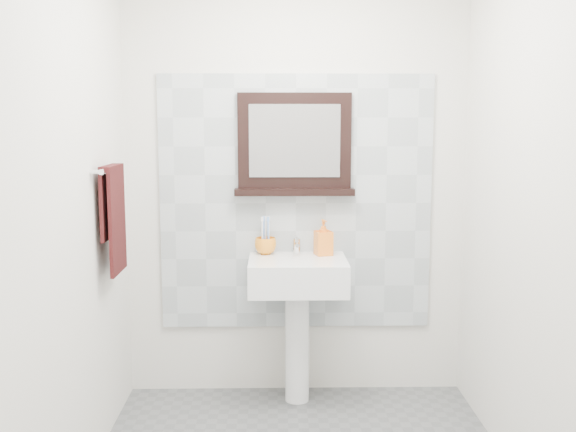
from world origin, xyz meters
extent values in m
cube|color=silver|center=(0.00, 1.10, 1.25)|extent=(2.00, 0.01, 2.50)
cube|color=silver|center=(0.00, -1.10, 1.25)|extent=(2.00, 0.01, 2.50)
cube|color=silver|center=(-1.00, 0.00, 1.25)|extent=(0.01, 2.20, 2.50)
cube|color=silver|center=(1.00, 0.00, 1.25)|extent=(0.01, 2.20, 2.50)
cube|color=#ADB7BC|center=(0.00, 1.09, 1.15)|extent=(1.60, 0.02, 1.50)
cylinder|color=white|center=(0.00, 0.92, 0.34)|extent=(0.14, 0.14, 0.68)
cube|color=white|center=(0.00, 0.86, 0.77)|extent=(0.55, 0.44, 0.18)
cylinder|color=silver|center=(0.00, 0.84, 0.85)|extent=(0.32, 0.32, 0.02)
cylinder|color=#4C4C4F|center=(0.00, 0.84, 0.86)|extent=(0.04, 0.04, 0.00)
cylinder|color=silver|center=(0.00, 1.01, 0.91)|extent=(0.04, 0.04, 0.09)
cylinder|color=silver|center=(0.00, 0.96, 0.93)|extent=(0.02, 0.10, 0.02)
cube|color=silver|center=(0.00, 1.02, 0.96)|extent=(0.02, 0.07, 0.01)
imported|color=orange|center=(-0.18, 1.01, 0.91)|extent=(0.15, 0.15, 0.10)
cylinder|color=white|center=(-0.20, 1.00, 0.97)|extent=(0.01, 0.01, 0.19)
cube|color=white|center=(-0.20, 1.00, 1.07)|extent=(0.01, 0.01, 0.03)
cylinder|color=#6391E2|center=(-0.16, 1.00, 0.97)|extent=(0.01, 0.01, 0.19)
cube|color=#6391E2|center=(-0.16, 1.00, 1.07)|extent=(0.01, 0.01, 0.03)
cylinder|color=white|center=(-0.18, 1.02, 0.97)|extent=(0.01, 0.01, 0.19)
cube|color=white|center=(-0.18, 1.02, 1.07)|extent=(0.01, 0.01, 0.03)
cylinder|color=#6391E2|center=(-0.19, 1.02, 0.97)|extent=(0.01, 0.01, 0.19)
cube|color=#6391E2|center=(-0.19, 1.02, 1.07)|extent=(0.01, 0.01, 0.03)
cylinder|color=white|center=(-0.16, 1.01, 0.97)|extent=(0.01, 0.01, 0.19)
cube|color=white|center=(-0.16, 1.01, 1.07)|extent=(0.01, 0.01, 0.03)
imported|color=#FE561D|center=(0.16, 0.98, 0.96)|extent=(0.11, 0.12, 0.21)
cube|color=black|center=(-0.01, 1.07, 1.52)|extent=(0.66, 0.06, 0.55)
cube|color=#99999E|center=(-0.01, 1.03, 1.52)|extent=(0.52, 0.01, 0.42)
cube|color=black|center=(-0.01, 1.04, 1.22)|extent=(0.70, 0.11, 0.04)
cylinder|color=silver|center=(-0.94, 0.54, 1.39)|extent=(0.03, 0.40, 0.03)
cylinder|color=silver|center=(-0.97, 0.35, 1.39)|extent=(0.05, 0.02, 0.02)
cylinder|color=silver|center=(-0.97, 0.73, 1.39)|extent=(0.05, 0.02, 0.02)
cube|color=black|center=(-0.93, 0.54, 1.12)|extent=(0.02, 0.30, 0.52)
cube|color=black|center=(-0.96, 0.54, 1.21)|extent=(0.02, 0.30, 0.34)
cube|color=black|center=(-0.94, 0.54, 1.40)|extent=(0.06, 0.30, 0.03)
camera|label=1|loc=(-0.12, -2.85, 1.64)|focal=42.00mm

